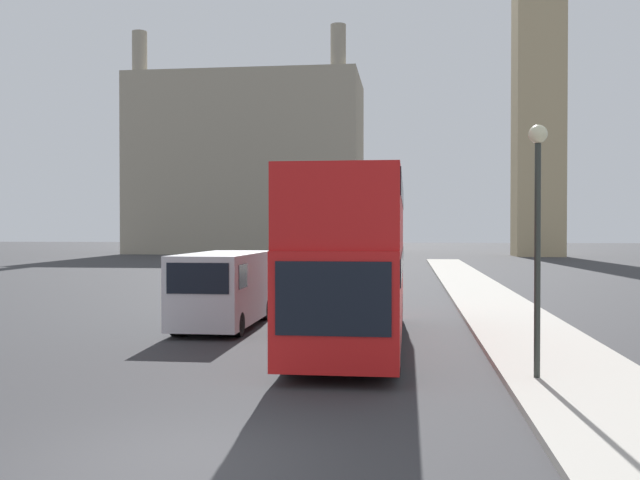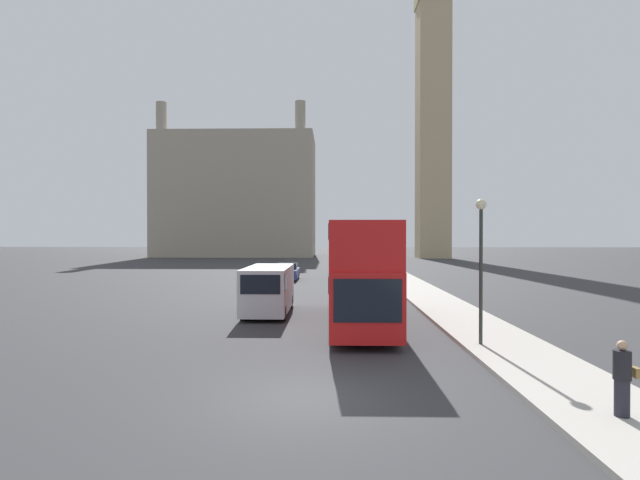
# 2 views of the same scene
# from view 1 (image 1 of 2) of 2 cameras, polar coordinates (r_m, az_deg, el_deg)

# --- Properties ---
(ground_plane) EXTENTS (300.00, 300.00, 0.00)m
(ground_plane) POSITION_cam_1_polar(r_m,az_deg,el_deg) (9.89, -12.36, -17.03)
(ground_plane) COLOR #333335
(building_block_distant) EXTENTS (28.23, 14.93, 26.78)m
(building_block_distant) POSITION_cam_1_polar(r_m,az_deg,el_deg) (91.52, -5.69, 5.89)
(building_block_distant) COLOR #9E937F
(building_block_distant) RESTS_ON ground_plane
(red_double_decker_bus) EXTENTS (2.53, 10.71, 4.33)m
(red_double_decker_bus) POSITION_cam_1_polar(r_m,az_deg,el_deg) (18.65, 2.74, -1.03)
(red_double_decker_bus) COLOR red
(red_double_decker_bus) RESTS_ON ground_plane
(white_van) EXTENTS (2.07, 5.59, 2.29)m
(white_van) POSITION_cam_1_polar(r_m,az_deg,el_deg) (22.15, -7.75, -3.80)
(white_van) COLOR silver
(white_van) RESTS_ON ground_plane
(street_lamp) EXTENTS (0.36, 0.36, 4.91)m
(street_lamp) POSITION_cam_1_polar(r_m,az_deg,el_deg) (14.44, 17.02, 2.45)
(street_lamp) COLOR #2D332D
(street_lamp) RESTS_ON sidewalk_strip
(parked_sedan) EXTENTS (1.78, 4.49, 1.45)m
(parked_sedan) POSITION_cam_1_polar(r_m,az_deg,el_deg) (40.39, -2.05, -2.48)
(parked_sedan) COLOR navy
(parked_sedan) RESTS_ON ground_plane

